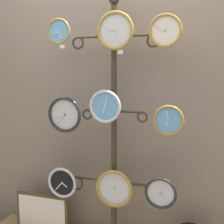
% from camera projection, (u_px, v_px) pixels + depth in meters
% --- Properties ---
extents(shop_wall, '(4.40, 0.04, 2.80)m').
position_uv_depth(shop_wall, '(120.00, 78.00, 2.59)').
color(shop_wall, gray).
rests_on(shop_wall, ground_plane).
extents(display_stand, '(0.80, 0.43, 2.04)m').
position_uv_depth(display_stand, '(114.00, 166.00, 2.53)').
color(display_stand, '#382D1E').
rests_on(display_stand, ground_plane).
extents(clock_top_left, '(0.20, 0.04, 0.20)m').
position_uv_depth(clock_top_left, '(59.00, 31.00, 2.43)').
color(clock_top_left, '#60A8DB').
extents(clock_top_center, '(0.29, 0.04, 0.29)m').
position_uv_depth(clock_top_center, '(115.00, 31.00, 2.28)').
color(clock_top_center, silver).
extents(clock_top_right, '(0.24, 0.04, 0.24)m').
position_uv_depth(clock_top_right, '(165.00, 31.00, 2.17)').
color(clock_top_right, silver).
extents(clock_middle_left, '(0.29, 0.04, 0.29)m').
position_uv_depth(clock_middle_left, '(65.00, 115.00, 2.51)').
color(clock_middle_left, silver).
extents(clock_middle_center, '(0.25, 0.04, 0.25)m').
position_uv_depth(clock_middle_center, '(105.00, 106.00, 2.37)').
color(clock_middle_center, '#60A8DB').
extents(clock_middle_right, '(0.22, 0.04, 0.22)m').
position_uv_depth(clock_middle_right, '(169.00, 120.00, 2.23)').
color(clock_middle_right, '#60A8DB').
extents(clock_bottom_left, '(0.26, 0.04, 0.26)m').
position_uv_depth(clock_bottom_left, '(62.00, 182.00, 2.61)').
color(clock_bottom_left, black).
extents(clock_bottom_center, '(0.31, 0.04, 0.31)m').
position_uv_depth(clock_bottom_center, '(114.00, 189.00, 2.47)').
color(clock_bottom_center, silver).
extents(clock_bottom_right, '(0.24, 0.04, 0.24)m').
position_uv_depth(clock_bottom_right, '(161.00, 193.00, 2.32)').
color(clock_bottom_right, silver).
extents(picture_frame, '(0.50, 0.02, 0.33)m').
position_uv_depth(picture_frame, '(42.00, 212.00, 2.75)').
color(picture_frame, '#4C381E').
rests_on(picture_frame, low_shelf).
extents(price_tag_upper, '(0.04, 0.00, 0.03)m').
position_uv_depth(price_tag_upper, '(62.00, 47.00, 2.44)').
color(price_tag_upper, white).
extents(price_tag_mid, '(0.04, 0.00, 0.03)m').
position_uv_depth(price_tag_mid, '(120.00, 52.00, 2.29)').
color(price_tag_mid, white).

